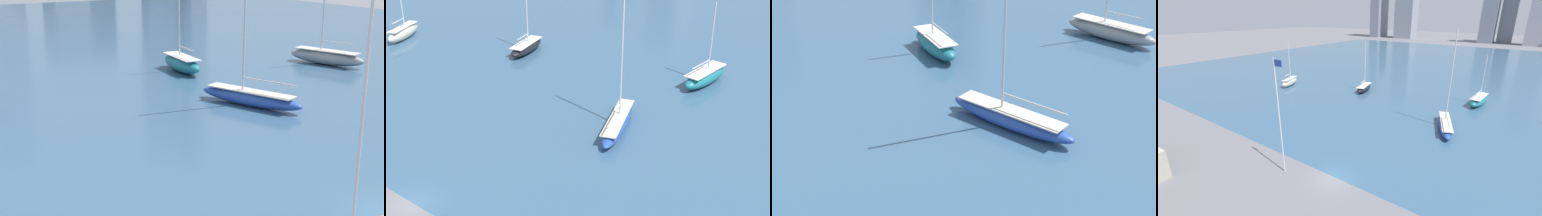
# 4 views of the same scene
# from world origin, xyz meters

# --- Properties ---
(harbor_water) EXTENTS (180.00, 140.00, 0.00)m
(harbor_water) POSITION_xyz_m (0.00, 70.00, 0.00)
(harbor_water) COLOR #385B7A
(harbor_water) RESTS_ON ground_plane
(flag_pole) EXTENTS (1.24, 0.14, 13.57)m
(flag_pole) POSITION_xyz_m (-5.55, -2.51, 7.29)
(flag_pole) COLOR silver
(flag_pole) RESTS_ON ground_plane
(sailboat_gray) EXTENTS (5.06, 10.40, 11.58)m
(sailboat_gray) POSITION_xyz_m (26.09, 31.28, 0.98)
(sailboat_gray) COLOR gray
(sailboat_gray) RESTS_ON harbor_water
(sailboat_teal) EXTENTS (3.08, 8.49, 10.08)m
(sailboat_teal) POSITION_xyz_m (8.43, 36.83, 0.99)
(sailboat_teal) COLOR #1E757F
(sailboat_teal) RESTS_ON harbor_water
(sailboat_blue) EXTENTS (5.55, 10.60, 15.62)m
(sailboat_blue) POSITION_xyz_m (6.40, 20.81, 0.85)
(sailboat_blue) COLOR #284CA8
(sailboat_blue) RESTS_ON harbor_water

